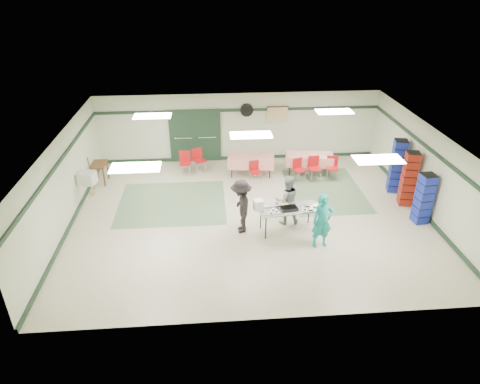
{
  "coord_description": "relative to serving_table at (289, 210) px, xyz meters",
  "views": [
    {
      "loc": [
        -1.24,
        -11.52,
        6.96
      ],
      "look_at": [
        -0.34,
        -0.3,
        1.0
      ],
      "focal_mm": 32.0,
      "sensor_mm": 36.0,
      "label": 1
    }
  ],
  "objects": [
    {
      "name": "volunteer_teal",
      "position": [
        0.77,
        -0.84,
        0.09
      ],
      "size": [
        0.63,
        0.46,
        1.61
      ],
      "primitive_type": "imported",
      "rotation": [
        0.0,
        0.0,
        0.13
      ],
      "color": "teal",
      "rests_on": "floor"
    },
    {
      "name": "baseboard_back",
      "position": [
        -1.02,
        5.43,
        -0.65
      ],
      "size": [
        11.0,
        0.06,
        0.12
      ],
      "primitive_type": "cube",
      "color": "#1B3221",
      "rests_on": "floor"
    },
    {
      "name": "sheet_tray_mid",
      "position": [
        -0.08,
        0.12,
        0.06
      ],
      "size": [
        0.6,
        0.49,
        0.02
      ],
      "primitive_type": "cube",
      "rotation": [
        0.0,
        0.0,
        0.14
      ],
      "color": "silver",
      "rests_on": "serving_table"
    },
    {
      "name": "ceiling",
      "position": [
        -1.02,
        0.96,
        1.99
      ],
      "size": [
        11.0,
        11.0,
        0.0
      ],
      "primitive_type": "plane",
      "rotation": [
        3.14,
        0.0,
        0.0
      ],
      "color": "silver",
      "rests_on": "wall_back"
    },
    {
      "name": "trim_left",
      "position": [
        -6.49,
        0.96,
        1.34
      ],
      "size": [
        0.06,
        9.0,
        0.1
      ],
      "primitive_type": "cube",
      "rotation": [
        0.0,
        0.0,
        1.57
      ],
      "color": "#1B3221",
      "rests_on": "wall_back"
    },
    {
      "name": "volunteer_dark",
      "position": [
        -1.37,
        0.1,
        0.11
      ],
      "size": [
        0.65,
        1.08,
        1.64
      ],
      "primitive_type": "imported",
      "rotation": [
        0.0,
        0.0,
        -1.53
      ],
      "color": "black",
      "rests_on": "floor"
    },
    {
      "name": "crate_stack_blue_b",
      "position": [
        4.13,
        0.17,
        0.09
      ],
      "size": [
        0.45,
        0.45,
        1.6
      ],
      "primitive_type": "cube",
      "rotation": [
        0.0,
        0.0,
        0.1
      ],
      "color": "#1B34A6",
      "rests_on": "floor"
    },
    {
      "name": "scroll_banner",
      "position": [
        0.48,
        5.4,
        1.14
      ],
      "size": [
        0.8,
        0.02,
        0.6
      ],
      "primitive_type": "cube",
      "color": "#DBC089",
      "rests_on": "wall_back"
    },
    {
      "name": "chair_loose_a",
      "position": [
        -2.65,
        4.39,
        -0.15
      ],
      "size": [
        0.57,
        0.57,
        0.91
      ],
      "rotation": [
        0.0,
        0.0,
        0.46
      ],
      "color": "red",
      "rests_on": "floor"
    },
    {
      "name": "double_door_right",
      "position": [
        -2.27,
        5.4,
        0.34
      ],
      "size": [
        0.9,
        0.06,
        2.1
      ],
      "primitive_type": "cube",
      "color": "gray",
      "rests_on": "floor"
    },
    {
      "name": "foam_box_stack",
      "position": [
        -0.89,
        0.01,
        0.19
      ],
      "size": [
        0.29,
        0.27,
        0.3
      ],
      "primitive_type": "cube",
      "rotation": [
        0.0,
        0.0,
        0.14
      ],
      "color": "white",
      "rests_on": "serving_table"
    },
    {
      "name": "trim_back",
      "position": [
        -1.02,
        5.43,
        1.34
      ],
      "size": [
        11.0,
        0.06,
        0.1
      ],
      "primitive_type": "cube",
      "color": "#1B3221",
      "rests_on": "wall_back"
    },
    {
      "name": "baseboard_right",
      "position": [
        4.45,
        0.96,
        -0.65
      ],
      "size": [
        0.06,
        9.0,
        0.12
      ],
      "primitive_type": "cube",
      "rotation": [
        0.0,
        0.0,
        1.57
      ],
      "color": "#1B3221",
      "rests_on": "floor"
    },
    {
      "name": "wall_right",
      "position": [
        4.48,
        0.96,
        0.64
      ],
      "size": [
        0.0,
        9.0,
        9.0
      ],
      "primitive_type": "plane",
      "rotation": [
        1.57,
        0.0,
        -1.57
      ],
      "color": "beige",
      "rests_on": "floor"
    },
    {
      "name": "door_frame",
      "position": [
        -2.75,
        5.38,
        0.34
      ],
      "size": [
        2.0,
        0.03,
        2.15
      ],
      "primitive_type": "cube",
      "color": "#1B3221",
      "rests_on": "floor"
    },
    {
      "name": "printer_table",
      "position": [
        -6.17,
        3.7,
        -0.09
      ],
      "size": [
        0.51,
        0.78,
        0.74
      ],
      "rotation": [
        0.0,
        0.0,
        -0.02
      ],
      "color": "brown",
      "rests_on": "floor"
    },
    {
      "name": "chair_a",
      "position": [
        1.55,
        3.35,
        -0.16
      ],
      "size": [
        0.46,
        0.46,
        0.9
      ],
      "rotation": [
        0.0,
        0.0,
        0.1
      ],
      "color": "red",
      "rests_on": "floor"
    },
    {
      "name": "floor",
      "position": [
        -1.02,
        0.96,
        -0.71
      ],
      "size": [
        11.0,
        11.0,
        0.0
      ],
      "primitive_type": "plane",
      "color": "beige",
      "rests_on": "ground"
    },
    {
      "name": "double_door_left",
      "position": [
        -3.22,
        5.4,
        0.34
      ],
      "size": [
        0.9,
        0.06,
        2.1
      ],
      "primitive_type": "cube",
      "color": "gray",
      "rests_on": "floor"
    },
    {
      "name": "chair_c",
      "position": [
        2.23,
        3.34,
        -0.18
      ],
      "size": [
        0.47,
        0.47,
        0.88
      ],
      "rotation": [
        0.0,
        0.0,
        -0.17
      ],
      "color": "red",
      "rests_on": "floor"
    },
    {
      "name": "sheet_tray_left",
      "position": [
        -0.51,
        -0.15,
        0.06
      ],
      "size": [
        0.62,
        0.5,
        0.02
      ],
      "primitive_type": "cube",
      "rotation": [
        0.0,
        0.0,
        0.14
      ],
      "color": "silver",
      "rests_on": "serving_table"
    },
    {
      "name": "chair_d",
      "position": [
        -0.61,
        3.33,
        -0.23
      ],
      "size": [
        0.47,
        0.47,
        0.79
      ],
      "rotation": [
        0.0,
        0.0,
        0.34
      ],
      "color": "red",
      "rests_on": "floor"
    },
    {
      "name": "dining_table_a",
      "position": [
        1.5,
        3.91,
        -0.14
      ],
      "size": [
        1.84,
        1.04,
        0.77
      ],
      "rotation": [
        0.0,
        0.0,
        -0.16
      ],
      "color": "red",
      "rests_on": "floor"
    },
    {
      "name": "sheet_tray_right",
      "position": [
        0.6,
        -0.09,
        0.06
      ],
      "size": [
        0.65,
        0.53,
        0.02
      ],
      "primitive_type": "cube",
      "rotation": [
        0.0,
        0.0,
        0.14
      ],
      "color": "silver",
      "rests_on": "serving_table"
    },
    {
      "name": "wall_back",
      "position": [
        -1.02,
        5.46,
        0.64
      ],
      "size": [
        11.0,
        0.0,
        11.0
      ],
      "primitive_type": "plane",
      "rotation": [
        1.57,
        0.0,
        0.0
      ],
      "color": "beige",
      "rests_on": "floor"
    },
    {
      "name": "crate_stack_red",
      "position": [
        4.13,
        1.3,
        0.21
      ],
      "size": [
        0.47,
        0.47,
        1.84
      ],
      "primitive_type": "cube",
      "rotation": [
        0.0,
        0.0,
        -0.19
      ],
      "color": "maroon",
      "rests_on": "floor"
    },
    {
      "name": "baking_pan",
      "position": [
        -0.02,
        -0.08,
        0.09
      ],
      "size": [
        0.53,
        0.37,
        0.08
      ],
      "primitive_type": "cube",
      "rotation": [
        0.0,
        0.0,
        0.14
      ],
      "color": "black",
      "rests_on": "serving_table"
    },
    {
      "name": "chair_loose_b",
      "position": [
        -3.14,
        4.2,
        -0.16
      ],
      "size": [
        0.42,
        0.42,
        0.9
      ],
      "rotation": [
        0.0,
        0.0,
        -0.01
      ],
      "color": "red",
      "rests_on": "floor"
    },
    {
      "name": "chair_b",
      "position": [
        0.98,
        3.33,
        -0.2
      ],
      "size": [
        0.52,
        0.52,
        0.84
      ],
      "rotation": [
        0.0,
        0.0,
        0.43
      ],
      "color": "red",
      "rests_on": "floor"
    },
    {
      "name": "green_patch_a",
      "position": [
        -3.52,
        1.96,
        -0.71
      ],
      "size": [
        3.5,
        3.0,
        0.01
      ],
      "primitive_type": "cube",
      "color": "gray",
      "rests_on": "floor"
    },
    {
      "name": "wall_fan",
      "position": [
        -0.72,
        5.4,
        1.34
      ],
      "size": [
        0.5,
        0.1,
        0.5
      ],
      "primitive_type": "cylinder",
      "rotation": [
        1.57,
        0.0,
        0.0
      ],
      "color": "black",
      "rests_on": "wall_back"
    },
    {
      "name": "wall_left",
      "position": [
        -6.52,
        0.96,
        0.64
      ],
      "size": [
        0.0,
        9.0,
        9.0
      ],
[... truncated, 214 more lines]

